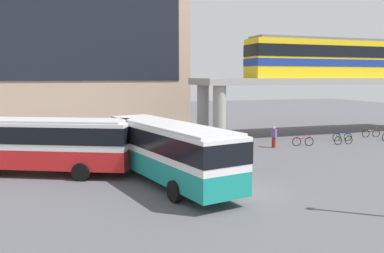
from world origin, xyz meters
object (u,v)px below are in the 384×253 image
at_px(pedestrian_near_building, 187,144).
at_px(pedestrian_at_kerb, 274,138).
at_px(bus_secondary, 37,140).
at_px(bicycle_brown, 371,133).
at_px(station_building, 59,39).
at_px(bicycle_green, 343,140).
at_px(bicycle_red, 303,141).
at_px(bus_main, 167,146).
at_px(bicycle_blue, 342,137).
at_px(train, 337,58).

bearing_deg(pedestrian_near_building, pedestrian_at_kerb, 2.69).
bearing_deg(bus_secondary, pedestrian_near_building, 16.02).
bearing_deg(bicycle_brown, station_building, 147.99).
distance_m(bicycle_green, pedestrian_at_kerb, 6.41).
xyz_separation_m(bicycle_red, pedestrian_at_kerb, (-2.73, 0.00, 0.44)).
distance_m(bicycle_red, pedestrian_at_kerb, 2.77).
height_order(bus_main, bicycle_red, bus_main).
relative_size(bus_main, pedestrian_near_building, 7.16).
height_order(station_building, bicycle_brown, station_building).
height_order(bus_secondary, bicycle_green, bus_secondary).
height_order(station_building, pedestrian_at_kerb, station_building).
height_order(bus_secondary, bicycle_red, bus_secondary).
relative_size(station_building, bus_main, 2.32).
xyz_separation_m(bicycle_blue, pedestrian_near_building, (-14.94, -1.39, 0.38)).
xyz_separation_m(bicycle_red, bicycle_blue, (4.79, 1.04, 0.00)).
bearing_deg(bicycle_green, station_building, 138.53).
bearing_deg(bicycle_blue, bus_secondary, -170.28).
relative_size(bicycle_green, pedestrian_at_kerb, 1.05).
height_order(bus_secondary, pedestrian_near_building, bus_secondary).
xyz_separation_m(bus_main, bicycle_blue, (18.47, 8.67, -1.63)).
relative_size(station_building, bus_secondary, 2.37).
distance_m(station_building, bicycle_blue, 30.92).
relative_size(train, bus_main, 1.69).
relative_size(bicycle_red, bicycle_blue, 0.99).
height_order(bus_main, bicycle_green, bus_main).
relative_size(bicycle_brown, pedestrian_near_building, 1.12).
xyz_separation_m(train, bicycle_green, (-3.82, -6.04, -7.13)).
bearing_deg(pedestrian_near_building, bicycle_blue, 5.31).
distance_m(bicycle_green, pedestrian_near_building, 13.80).
bearing_deg(bicycle_green, bus_secondary, -173.45).
bearing_deg(station_building, pedestrian_near_building, -66.70).
height_order(bicycle_green, pedestrian_at_kerb, pedestrian_at_kerb).
bearing_deg(pedestrian_at_kerb, train, 28.50).
bearing_deg(bus_secondary, pedestrian_at_kerb, 10.51).
relative_size(station_building, bicycle_blue, 14.90).
xyz_separation_m(bicycle_green, bicycle_red, (-3.64, 0.50, 0.00)).
relative_size(bus_main, pedestrian_at_kerb, 6.64).
relative_size(bus_main, bicycle_blue, 6.43).
bearing_deg(bicycle_green, bicycle_blue, 53.46).
relative_size(bicycle_green, pedestrian_near_building, 1.13).
xyz_separation_m(bicycle_brown, bicycle_red, (-8.84, -1.98, 0.00)).
relative_size(train, pedestrian_near_building, 12.10).
xyz_separation_m(bus_main, bus_secondary, (-6.58, 4.38, 0.00)).
bearing_deg(station_building, bicycle_red, -45.86).
distance_m(train, bicycle_brown, 8.08).
relative_size(bicycle_red, pedestrian_near_building, 1.10).
height_order(train, bicycle_brown, train).
xyz_separation_m(train, pedestrian_near_building, (-17.61, -5.88, -6.75)).
distance_m(bicycle_brown, bicycle_red, 9.06).
bearing_deg(pedestrian_at_kerb, bus_secondary, -169.49).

